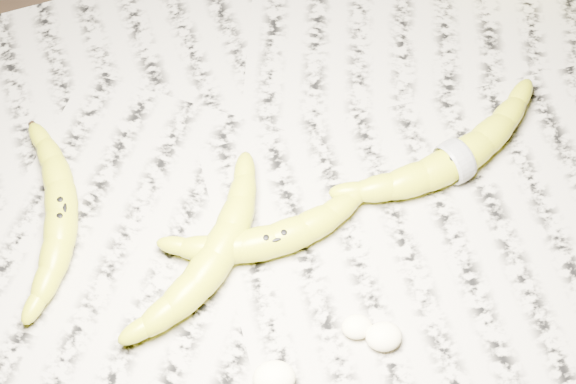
{
  "coord_description": "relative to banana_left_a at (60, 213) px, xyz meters",
  "views": [
    {
      "loc": [
        -0.07,
        -0.34,
        0.72
      ],
      "look_at": [
        -0.02,
        0.02,
        0.05
      ],
      "focal_mm": 50.0,
      "sensor_mm": 36.0,
      "label": 1
    }
  ],
  "objects": [
    {
      "name": "ground",
      "position": [
        0.24,
        -0.04,
        -0.02
      ],
      "size": [
        3.0,
        3.0,
        0.0
      ],
      "primitive_type": "plane",
      "color": "black",
      "rests_on": "ground"
    },
    {
      "name": "newspaper_patch",
      "position": [
        0.28,
        -0.01,
        -0.02
      ],
      "size": [
        0.9,
        0.7,
        0.01
      ],
      "primitive_type": "cube",
      "color": "#A09A89",
      "rests_on": "ground"
    },
    {
      "name": "banana_left_a",
      "position": [
        0.0,
        0.0,
        0.0
      ],
      "size": [
        0.06,
        0.19,
        0.03
      ],
      "primitive_type": null,
      "rotation": [
        0.0,
        0.0,
        1.55
      ],
      "color": "#B2B516",
      "rests_on": "newspaper_patch"
    },
    {
      "name": "banana_left_b",
      "position": [
        0.15,
        -0.07,
        0.0
      ],
      "size": [
        0.16,
        0.19,
        0.04
      ],
      "primitive_type": null,
      "rotation": [
        0.0,
        0.0,
        0.93
      ],
      "color": "#B2B516",
      "rests_on": "newspaper_patch"
    },
    {
      "name": "banana_center",
      "position": [
        0.2,
        -0.05,
        0.0
      ],
      "size": [
        0.19,
        0.09,
        0.03
      ],
      "primitive_type": null,
      "rotation": [
        0.0,
        0.0,
        0.18
      ],
      "color": "#B2B516",
      "rests_on": "newspaper_patch"
    },
    {
      "name": "banana_taped",
      "position": [
        0.4,
        0.01,
        0.0
      ],
      "size": [
        0.23,
        0.15,
        0.04
      ],
      "primitive_type": null,
      "rotation": [
        0.0,
        0.0,
        0.43
      ],
      "color": "#B2B516",
      "rests_on": "newspaper_patch"
    },
    {
      "name": "measuring_tape",
      "position": [
        0.4,
        0.01,
        0.0
      ],
      "size": [
        0.02,
        0.04,
        0.05
      ],
      "primitive_type": "torus",
      "rotation": [
        0.0,
        1.57,
        0.43
      ],
      "color": "white",
      "rests_on": "newspaper_patch"
    },
    {
      "name": "flesh_chunk_a",
      "position": [
        0.19,
        -0.19,
        -0.01
      ],
      "size": [
        0.04,
        0.03,
        0.02
      ],
      "primitive_type": "ellipsoid",
      "color": "#FEF2C4",
      "rests_on": "newspaper_patch"
    },
    {
      "name": "flesh_chunk_b",
      "position": [
        0.29,
        -0.16,
        -0.01
      ],
      "size": [
        0.03,
        0.03,
        0.02
      ],
      "primitive_type": "ellipsoid",
      "color": "#FEF2C4",
      "rests_on": "newspaper_patch"
    },
    {
      "name": "flesh_chunk_c",
      "position": [
        0.27,
        -0.15,
        -0.01
      ],
      "size": [
        0.03,
        0.02,
        0.02
      ],
      "primitive_type": "ellipsoid",
      "color": "#FEF2C4",
      "rests_on": "newspaper_patch"
    }
  ]
}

